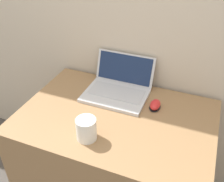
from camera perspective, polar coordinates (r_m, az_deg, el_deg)
name	(u,v)px	position (r m, az deg, el deg)	size (l,w,h in m)	color
wall_back	(143,1)	(1.54, 6.74, 18.96)	(7.00, 0.04, 2.50)	beige
desk	(115,161)	(1.69, 0.75, -15.02)	(1.06, 0.72, 0.74)	#936D47
laptop	(118,87)	(1.59, 1.36, 0.87)	(0.37, 0.34, 0.20)	silver
drink_cup	(86,129)	(1.27, -5.62, -8.17)	(0.10, 0.10, 0.11)	white
computer_mouse	(155,105)	(1.50, 9.38, -3.01)	(0.06, 0.10, 0.04)	black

